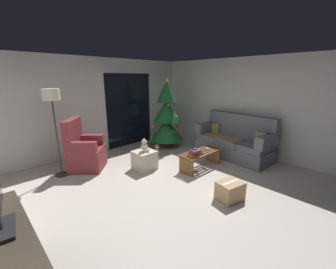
{
  "coord_description": "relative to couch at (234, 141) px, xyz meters",
  "views": [
    {
      "loc": [
        -2.52,
        -2.36,
        1.99
      ],
      "look_at": [
        0.4,
        0.7,
        0.85
      ],
      "focal_mm": 22.71,
      "sensor_mm": 36.0,
      "label": 1
    }
  ],
  "objects": [
    {
      "name": "coffee_table",
      "position": [
        -1.21,
        0.13,
        -0.14
      ],
      "size": [
        1.1,
        0.4,
        0.38
      ],
      "color": "brown",
      "rests_on": "ground"
    },
    {
      "name": "christmas_tree",
      "position": [
        -0.7,
        1.78,
        0.48
      ],
      "size": [
        0.97,
        0.97,
        1.99
      ],
      "color": "#4C1E19",
      "rests_on": "ground"
    },
    {
      "name": "ottoman",
      "position": [
        -2.16,
        0.96,
        -0.19
      ],
      "size": [
        0.44,
        0.44,
        0.42
      ],
      "primitive_type": "cube",
      "color": "beige",
      "rests_on": "ground"
    },
    {
      "name": "remote_black",
      "position": [
        -1.29,
        0.05,
        -0.01
      ],
      "size": [
        0.13,
        0.15,
        0.02
      ],
      "primitive_type": "cube",
      "rotation": [
        0.0,
        0.0,
        2.47
      ],
      "color": "black",
      "rests_on": "coffee_table"
    },
    {
      "name": "patio_door_glass",
      "position": [
        -1.34,
        2.73,
        0.65
      ],
      "size": [
        1.5,
        0.02,
        2.1
      ],
      "primitive_type": "cube",
      "color": "black",
      "rests_on": "ground"
    },
    {
      "name": "remote_silver",
      "position": [
        -0.95,
        0.15,
        -0.01
      ],
      "size": [
        0.09,
        0.16,
        0.02
      ],
      "primitive_type": "cube",
      "rotation": [
        0.0,
        0.0,
        2.86
      ],
      "color": "#ADADB2",
      "rests_on": "coffee_table"
    },
    {
      "name": "book_stack",
      "position": [
        -1.5,
        0.07,
        0.05
      ],
      "size": [
        0.27,
        0.23,
        0.14
      ],
      "color": "#B79333",
      "rests_on": "coffee_table"
    },
    {
      "name": "patio_door_frame",
      "position": [
        -1.34,
        2.74,
        0.7
      ],
      "size": [
        1.6,
        0.02,
        2.2
      ],
      "primitive_type": "cube",
      "color": "silver",
      "rests_on": "ground"
    },
    {
      "name": "teddy_bear_honey_by_tree",
      "position": [
        -1.37,
        1.45,
        -0.28
      ],
      "size": [
        0.21,
        0.21,
        0.29
      ],
      "color": "tan",
      "rests_on": "ground"
    },
    {
      "name": "teddy_bear_cream",
      "position": [
        -2.16,
        0.95,
        0.14
      ],
      "size": [
        0.22,
        0.21,
        0.29
      ],
      "color": "beige",
      "rests_on": "ottoman"
    },
    {
      "name": "wall_right",
      "position": [
        0.54,
        -0.24,
        0.85
      ],
      "size": [
        0.12,
        6.0,
        2.5
      ],
      "primitive_type": "cube",
      "color": "silver",
      "rests_on": "ground"
    },
    {
      "name": "remote_graphite",
      "position": [
        -1.23,
        0.18,
        -0.01
      ],
      "size": [
        0.16,
        0.05,
        0.02
      ],
      "primitive_type": "cube",
      "rotation": [
        0.0,
        0.0,
        1.61
      ],
      "color": "#333338",
      "rests_on": "coffee_table"
    },
    {
      "name": "floor_lamp",
      "position": [
        -3.62,
        1.9,
        1.11
      ],
      "size": [
        0.32,
        0.32,
        1.78
      ],
      "color": "#2D2D30",
      "rests_on": "ground"
    },
    {
      "name": "cardboard_box_taped_mid_floor",
      "position": [
        -1.89,
        -1.02,
        -0.24
      ],
      "size": [
        0.47,
        0.4,
        0.32
      ],
      "color": "tan",
      "rests_on": "ground"
    },
    {
      "name": "ground_plane",
      "position": [
        -2.32,
        -0.24,
        -0.4
      ],
      "size": [
        7.0,
        7.0,
        0.0
      ],
      "primitive_type": "plane",
      "color": "#BCB2A8"
    },
    {
      "name": "couch",
      "position": [
        0.0,
        0.0,
        0.0
      ],
      "size": [
        0.92,
        1.99,
        1.08
      ],
      "color": "slate",
      "rests_on": "ground"
    },
    {
      "name": "wall_back",
      "position": [
        -2.32,
        2.82,
        0.85
      ],
      "size": [
        5.72,
        0.12,
        2.5
      ],
      "primitive_type": "cube",
      "color": "silver",
      "rests_on": "ground"
    },
    {
      "name": "armchair",
      "position": [
        -3.11,
        1.89,
        0.0
      ],
      "size": [
        0.97,
        0.97,
        1.13
      ],
      "color": "maroon",
      "rests_on": "ground"
    },
    {
      "name": "cell_phone",
      "position": [
        -1.52,
        0.09,
        0.13
      ],
      "size": [
        0.09,
        0.15,
        0.01
      ],
      "primitive_type": "cube",
      "rotation": [
        0.0,
        0.0,
        0.16
      ],
      "color": "black",
      "rests_on": "book_stack"
    }
  ]
}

